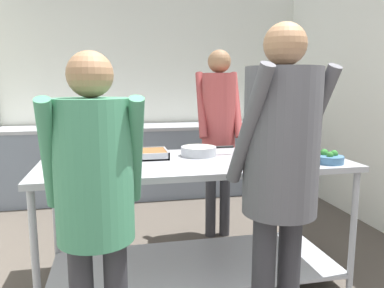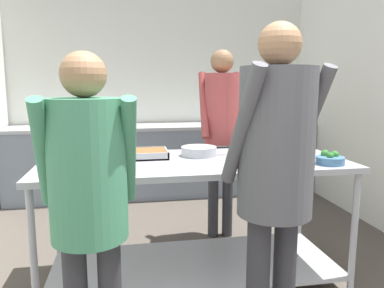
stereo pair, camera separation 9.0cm
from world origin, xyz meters
name	(u,v)px [view 1 (the left image)]	position (x,y,z in m)	size (l,w,h in m)	color
wall_rear	(156,93)	(0.00, 4.36, 1.32)	(4.10, 0.06, 2.65)	silver
back_counter	(160,160)	(0.00, 3.99, 0.46)	(3.94, 0.65, 0.92)	slate
serving_counter	(195,200)	(-0.02, 1.73, 0.62)	(2.16, 0.90, 0.92)	#9EA0A8
plate_stack	(74,160)	(-0.87, 1.83, 0.93)	(0.26, 0.26, 0.04)	white
serving_tray_vegetables	(133,155)	(-0.45, 1.89, 0.94)	(0.50, 0.29, 0.05)	#9EA0A8
sauce_pan	(199,151)	(0.04, 1.88, 0.96)	(0.41, 0.27, 0.07)	#9EA0A8
serving_tray_roast	(274,158)	(0.50, 1.55, 0.94)	(0.45, 0.31, 0.05)	#9EA0A8
broccoli_bowl	(329,158)	(0.86, 1.43, 0.95)	(0.19, 0.19, 0.09)	#3D668C
guest_serving_left	(281,160)	(0.23, 0.88, 1.08)	(0.53, 0.43, 1.75)	#2D2D33
guest_serving_right	(95,186)	(-0.68, 0.92, 0.98)	(0.47, 0.36, 1.60)	#2D2D33
cook_behind_counter	(219,122)	(0.37, 2.50, 1.11)	(0.42, 0.36, 1.76)	#2D2D33
water_bottle	(282,114)	(1.76, 4.07, 1.03)	(0.06, 0.06, 0.23)	brown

